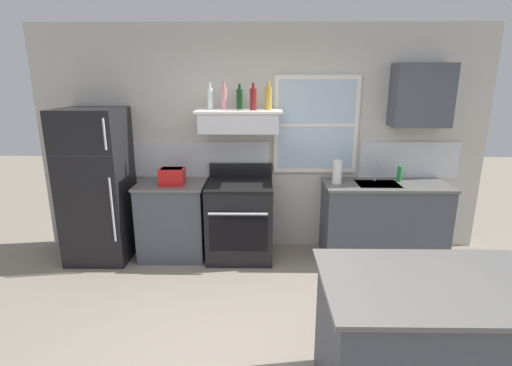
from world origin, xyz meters
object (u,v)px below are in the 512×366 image
Objects in this scene: bottle_clear_tall at (210,98)px; bottle_red_label_wine at (253,99)px; bottle_rose_pink at (224,98)px; bottle_champagne_gold_foil at (268,98)px; bottle_dark_green_wine at (240,99)px; kitchen_island at (430,345)px; dish_soap_bottle at (399,174)px; refrigerator at (97,186)px; stove_range at (240,220)px; toaster at (172,176)px; paper_towel_roll at (337,172)px.

bottle_red_label_wine is at bearing -8.99° from bottle_clear_tall.
bottle_rose_pink is 1.01× the size of bottle_champagne_gold_foil.
kitchen_island is at bearing -60.74° from bottle_dark_green_wine.
bottle_clear_tall is at bearing 177.42° from bottle_champagne_gold_foil.
kitchen_island is (-0.56, -2.34, -0.54)m from dish_soap_bottle.
refrigerator is 1.62× the size of stove_range.
bottle_red_label_wine is 0.95× the size of bottle_champagne_gold_foil.
bottle_rose_pink is (-0.17, 0.13, 1.41)m from stove_range.
bottle_champagne_gold_foil is at bearing -2.58° from bottle_clear_tall.
kitchen_island is (1.16, -2.24, -1.41)m from bottle_red_label_wine.
kitchen_island is (1.32, -2.35, -1.41)m from bottle_dark_green_wine.
toaster is 1.10× the size of paper_towel_roll.
toaster is 1.40m from bottle_champagne_gold_foil.
bottle_champagne_gold_foil is at bearing 15.74° from stove_range.
bottle_champagne_gold_foil is at bearing -178.31° from dish_soap_bottle.
paper_towel_roll is (1.46, -0.08, -0.83)m from bottle_clear_tall.
bottle_clear_tall is 3.18m from kitchen_island.
bottle_red_label_wine is at bearing 2.11° from refrigerator.
bottle_clear_tall is at bearing -178.21° from bottle_rose_pink.
bottle_rose_pink is 0.18m from bottle_dark_green_wine.
stove_range is 0.78× the size of kitchen_island.
bottle_champagne_gold_foil is 1.79m from dish_soap_bottle.
dish_soap_bottle is at bearing 0.32° from bottle_rose_pink.
bottle_dark_green_wine is 0.19m from bottle_red_label_wine.
bottle_champagne_gold_foil is at bearing 113.49° from kitchen_island.
dish_soap_bottle is (1.55, 0.05, -0.88)m from bottle_champagne_gold_foil.
bottle_dark_green_wine is at bearing 14.20° from toaster.
dish_soap_bottle is (2.05, 0.01, -0.88)m from bottle_rose_pink.
dish_soap_bottle is (1.88, 0.14, 0.54)m from stove_range.
stove_range is 1.45m from bottle_champagne_gold_foil.
toaster is at bearing -177.58° from paper_towel_roll.
refrigerator is 5.96× the size of toaster.
refrigerator is 5.70× the size of bottle_champagne_gold_foil.
bottle_dark_green_wine is 1.40m from paper_towel_roll.
stove_range reaches higher than kitchen_island.
bottle_rose_pink reaches higher than bottle_clear_tall.
refrigerator is at bearing -173.96° from bottle_dark_green_wine.
bottle_clear_tall is (0.44, 0.16, 0.86)m from toaster.
refrigerator is 1.66m from bottle_clear_tall.
bottle_red_label_wine is at bearing 15.37° from stove_range.
bottle_rose_pink is (1.48, 0.15, 0.99)m from refrigerator.
bottle_champagne_gold_foil is 2.87m from kitchen_island.
bottle_red_label_wine reaches higher than bottle_dark_green_wine.
bottle_rose_pink is 0.22× the size of kitchen_island.
bottle_dark_green_wine is 2.07m from dish_soap_bottle.
bottle_champagne_gold_foil is 1.15× the size of paper_towel_roll.
refrigerator is at bearing -178.76° from paper_towel_roll.
paper_towel_roll is at bearing 2.42° from toaster.
paper_towel_roll is at bearing 94.91° from kitchen_island.
bottle_dark_green_wine is at bearing 145.35° from bottle_red_label_wine.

